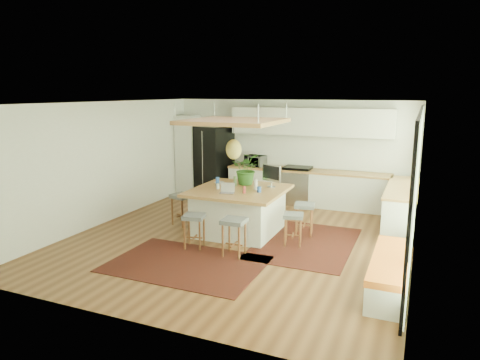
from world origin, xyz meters
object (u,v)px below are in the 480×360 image
at_px(fridge, 213,163).
at_px(stool_left_side, 182,209).
at_px(stool_near_left, 194,230).
at_px(stool_near_right, 234,237).
at_px(monitor, 271,175).
at_px(stool_right_back, 304,218).
at_px(island_plant, 247,172).
at_px(island, 239,211).
at_px(laptop, 227,187).
at_px(stool_right_front, 293,227).
at_px(microwave, 255,160).

height_order(fridge, stool_left_side, fridge).
height_order(stool_near_left, stool_near_right, stool_near_right).
distance_m(stool_near_left, monitor, 2.08).
relative_size(stool_right_back, island_plant, 0.96).
distance_m(stool_right_back, stool_left_side, 2.70).
relative_size(stool_left_side, monitor, 1.34).
height_order(fridge, island_plant, fridge).
bearing_deg(stool_near_left, monitor, 59.60).
height_order(stool_near_left, monitor, monitor).
xyz_separation_m(island, stool_left_side, (-1.36, -0.00, -0.11)).
bearing_deg(stool_near_right, fridge, 120.92).
bearing_deg(stool_right_back, laptop, -149.82).
bearing_deg(stool_right_front, stool_near_right, -130.67).
xyz_separation_m(island, stool_right_back, (1.31, 0.36, -0.11)).
distance_m(stool_near_left, stool_near_right, 0.86).
bearing_deg(microwave, stool_right_back, -37.59).
xyz_separation_m(stool_near_left, stool_right_back, (1.72, 1.55, 0.00)).
height_order(monitor, microwave, monitor).
height_order(stool_right_back, laptop, laptop).
relative_size(island, stool_near_right, 2.68).
relative_size(stool_near_left, microwave, 1.24).
bearing_deg(stool_near_left, island_plant, 77.12).
xyz_separation_m(fridge, stool_left_side, (0.62, -2.79, -0.57)).
relative_size(stool_near_left, island_plant, 0.94).
relative_size(stool_left_side, laptop, 2.31).
relative_size(stool_near_right, laptop, 2.29).
height_order(fridge, island, fridge).
relative_size(laptop, microwave, 0.57).
height_order(island, stool_right_back, island).
distance_m(stool_near_right, laptop, 1.20).
height_order(island, island_plant, island_plant).
bearing_deg(laptop, monitor, 41.52).
bearing_deg(laptop, stool_near_left, -128.17).
distance_m(island, monitor, 1.02).
distance_m(fridge, stool_near_left, 4.32).
bearing_deg(microwave, island_plant, -60.64).
distance_m(stool_left_side, monitor, 2.14).
bearing_deg(stool_near_right, monitor, 86.49).
height_order(island, stool_near_right, island).
distance_m(microwave, island_plant, 2.40).
relative_size(stool_near_right, monitor, 1.33).
xyz_separation_m(stool_near_left, laptop, (0.34, 0.75, 0.70)).
xyz_separation_m(stool_right_back, microwave, (-2.01, 2.44, 0.75)).
height_order(stool_near_left, island_plant, island_plant).
distance_m(stool_near_left, stool_right_front, 1.89).
height_order(stool_near_right, island_plant, island_plant).
bearing_deg(monitor, stool_near_left, -94.64).
bearing_deg(stool_right_back, stool_near_left, -138.00).
relative_size(stool_near_right, stool_right_front, 1.10).
distance_m(island, stool_near_left, 1.26).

